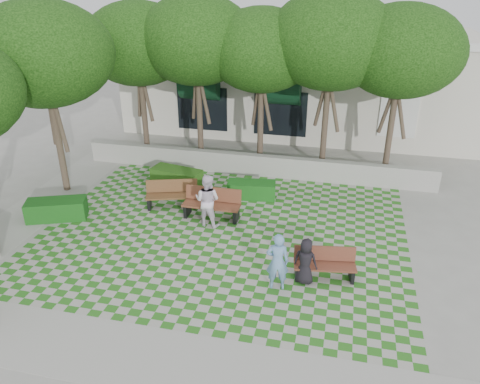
% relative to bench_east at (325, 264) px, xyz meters
% --- Properties ---
extents(ground, '(90.00, 90.00, 0.00)m').
position_rel_bench_east_xyz_m(ground, '(-3.47, 0.63, -0.44)').
color(ground, gray).
rests_on(ground, ground).
extents(lawn, '(12.00, 12.00, 0.00)m').
position_rel_bench_east_xyz_m(lawn, '(-3.47, 1.63, -0.44)').
color(lawn, '#2B721E').
rests_on(lawn, ground).
extents(sidewalk_south, '(16.00, 2.00, 0.01)m').
position_rel_bench_east_xyz_m(sidewalk_south, '(-3.47, -4.07, -0.44)').
color(sidewalk_south, '#9E9B93').
rests_on(sidewalk_south, ground).
extents(sidewalk_west, '(2.00, 12.00, 0.01)m').
position_rel_bench_east_xyz_m(sidewalk_west, '(-10.67, 1.63, -0.44)').
color(sidewalk_west, '#9E9B93').
rests_on(sidewalk_west, ground).
extents(retaining_wall, '(15.00, 0.36, 0.90)m').
position_rel_bench_east_xyz_m(retaining_wall, '(-3.47, 6.83, 0.01)').
color(retaining_wall, '#9E9B93').
rests_on(retaining_wall, ground).
extents(bench_east, '(1.81, 0.85, 0.92)m').
position_rel_bench_east_xyz_m(bench_east, '(0.00, 0.00, 0.00)').
color(bench_east, brown).
rests_on(bench_east, ground).
extents(bench_mid, '(2.03, 0.68, 1.07)m').
position_rel_bench_east_xyz_m(bench_mid, '(-4.13, 2.74, 0.07)').
color(bench_mid, brown).
rests_on(bench_mid, ground).
extents(bench_west, '(1.99, 1.17, 0.99)m').
position_rel_bench_east_xyz_m(bench_west, '(-5.81, 3.21, 0.04)').
color(bench_west, brown).
rests_on(bench_west, ground).
extents(hedge_midright, '(1.92, 0.97, 0.64)m').
position_rel_bench_east_xyz_m(hedge_midright, '(-3.10, 4.61, -0.12)').
color(hedge_midright, '#155117').
rests_on(hedge_midright, ground).
extents(hedge_midleft, '(2.18, 1.21, 0.72)m').
position_rel_bench_east_xyz_m(hedge_midleft, '(-6.28, 4.99, -0.08)').
color(hedge_midleft, '#224F15').
rests_on(hedge_midleft, ground).
extents(hedge_west, '(2.18, 1.49, 0.71)m').
position_rel_bench_east_xyz_m(hedge_west, '(-9.45, 1.39, -0.09)').
color(hedge_west, '#144B15').
rests_on(hedge_west, ground).
extents(person_blue, '(0.69, 0.51, 1.72)m').
position_rel_bench_east_xyz_m(person_blue, '(-1.25, -0.78, 0.42)').
color(person_blue, '#6C94C5').
rests_on(person_blue, ground).
extents(person_dark, '(0.75, 0.56, 1.39)m').
position_rel_bench_east_xyz_m(person_dark, '(-0.52, -0.35, 0.25)').
color(person_dark, black).
rests_on(person_dark, ground).
extents(person_white, '(1.00, 0.84, 1.86)m').
position_rel_bench_east_xyz_m(person_white, '(-4.13, 2.20, 0.49)').
color(person_white, white).
rests_on(person_white, ground).
extents(tree_row, '(17.70, 13.40, 7.41)m').
position_rel_bench_east_xyz_m(tree_row, '(-5.33, 6.59, 4.74)').
color(tree_row, '#47382B').
rests_on(tree_row, ground).
extents(building, '(18.00, 8.92, 5.15)m').
position_rel_bench_east_xyz_m(building, '(-2.54, 14.71, 2.08)').
color(building, beige).
rests_on(building, ground).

